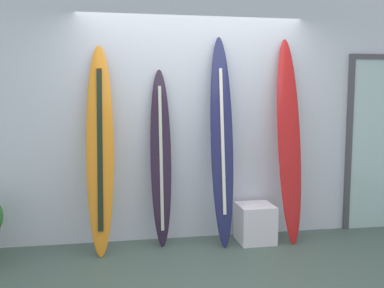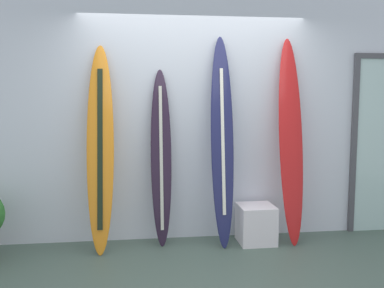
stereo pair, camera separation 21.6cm
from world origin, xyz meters
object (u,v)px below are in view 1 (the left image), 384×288
Objects in this scene: surfboard_crimson at (289,141)px; surfboard_navy at (222,142)px; surfboard_charcoal at (161,160)px; surfboard_sunset at (100,150)px; display_block_left at (255,223)px.

surfboard_navy is at bearing 179.29° from surfboard_crimson.
surfboard_charcoal is 0.84× the size of surfboard_navy.
surfboard_sunset is 0.95× the size of surfboard_crimson.
surfboard_crimson is at bearing 2.74° from display_block_left.
display_block_left is at bearing -5.93° from surfboard_charcoal.
surfboard_navy is at bearing 175.86° from display_block_left.
surfboard_charcoal is 0.69m from surfboard_navy.
surfboard_crimson is 5.39× the size of display_block_left.
surfboard_navy reaches higher than surfboard_crimson.
surfboard_sunset is 1.30m from surfboard_navy.
surfboard_sunset reaches higher than surfboard_charcoal.
surfboard_charcoal is 1.44m from surfboard_crimson.
surfboard_charcoal reaches higher than display_block_left.
surfboard_crimson is (2.06, 0.01, 0.05)m from surfboard_sunset.
display_block_left is at bearing -0.36° from surfboard_sunset.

